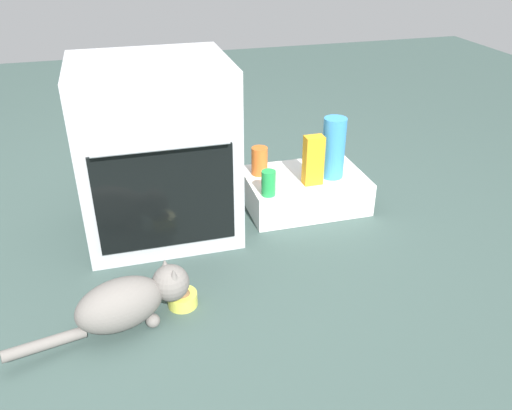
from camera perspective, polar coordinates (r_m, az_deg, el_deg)
ground at (r=2.17m, az=-8.93°, el=-7.90°), size 8.00×8.00×0.00m
oven at (r=2.33m, az=-10.83°, el=5.83°), size 0.65×0.60×0.79m
pantry_cabinet at (r=2.64m, az=5.29°, el=1.62°), size 0.58×0.40×0.17m
food_bowl at (r=2.01m, az=-8.05°, el=-10.04°), size 0.11×0.11×0.08m
cat at (r=1.92m, az=-13.72°, el=-10.15°), size 0.64×0.27×0.20m
soda_can at (r=2.38m, az=1.37°, el=2.41°), size 0.07×0.07×0.12m
water_bottle at (r=2.55m, az=8.48°, el=6.19°), size 0.11×0.11×0.30m
sauce_jar at (r=2.58m, az=0.39°, el=4.84°), size 0.08×0.08×0.14m
juice_carton at (r=2.48m, az=6.28°, el=4.88°), size 0.09×0.06×0.24m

